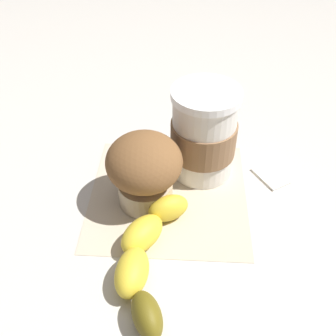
# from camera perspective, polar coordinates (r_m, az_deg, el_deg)

# --- Properties ---
(ground_plane) EXTENTS (3.00, 3.00, 0.00)m
(ground_plane) POSITION_cam_1_polar(r_m,az_deg,el_deg) (0.54, 0.00, -3.87)
(ground_plane) COLOR beige
(paper_napkin) EXTENTS (0.22, 0.22, 0.00)m
(paper_napkin) POSITION_cam_1_polar(r_m,az_deg,el_deg) (0.54, 0.00, -3.81)
(paper_napkin) COLOR beige
(paper_napkin) RESTS_ON ground_plane
(coffee_cup) EXTENTS (0.09, 0.09, 0.13)m
(coffee_cup) POSITION_cam_1_polar(r_m,az_deg,el_deg) (0.54, 5.13, 4.91)
(coffee_cup) COLOR silver
(coffee_cup) RESTS_ON paper_napkin
(muffin) EXTENTS (0.10, 0.10, 0.10)m
(muffin) POSITION_cam_1_polar(r_m,az_deg,el_deg) (0.49, -3.50, -0.04)
(muffin) COLOR beige
(muffin) RESTS_ON paper_napkin
(banana) EXTENTS (0.19, 0.10, 0.04)m
(banana) POSITION_cam_1_polar(r_m,az_deg,el_deg) (0.45, -3.24, -12.29)
(banana) COLOR yellow
(banana) RESTS_ON paper_napkin
(sugar_packet) EXTENTS (0.06, 0.05, 0.01)m
(sugar_packet) POSITION_cam_1_polar(r_m,az_deg,el_deg) (0.58, 14.63, -1.02)
(sugar_packet) COLOR white
(sugar_packet) RESTS_ON ground_plane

